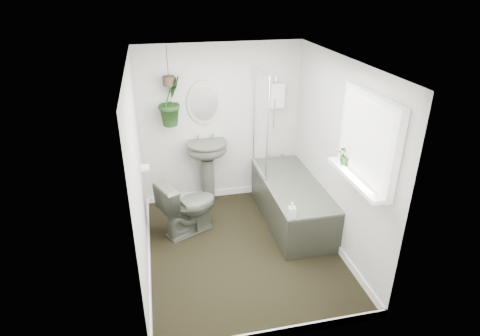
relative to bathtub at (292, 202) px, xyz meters
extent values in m
cube|color=black|center=(-0.80, -0.50, -0.30)|extent=(2.30, 2.80, 0.02)
cube|color=white|center=(-0.80, -0.50, 2.02)|extent=(2.30, 2.80, 0.02)
cube|color=silver|center=(-0.80, 0.91, 0.86)|extent=(2.30, 0.02, 2.30)
cube|color=silver|center=(-0.80, -1.91, 0.86)|extent=(2.30, 0.02, 2.30)
cube|color=silver|center=(-1.96, -0.50, 0.86)|extent=(0.02, 2.80, 2.30)
cube|color=silver|center=(0.36, -0.50, 0.86)|extent=(0.02, 2.80, 2.30)
cube|color=white|center=(-0.80, -0.50, -0.24)|extent=(2.30, 2.80, 0.10)
cube|color=white|center=(0.00, 0.84, 1.26)|extent=(0.20, 0.10, 0.35)
ellipsoid|color=#BAB198|center=(-1.04, 0.87, 1.21)|extent=(0.46, 0.03, 0.62)
cylinder|color=black|center=(-1.44, 0.86, 1.11)|extent=(0.04, 0.04, 0.22)
cylinder|color=white|center=(-1.90, 0.20, 0.61)|extent=(0.11, 0.11, 0.11)
cube|color=white|center=(0.29, -1.20, 1.36)|extent=(0.08, 1.00, 0.90)
cube|color=white|center=(0.22, -1.20, 0.94)|extent=(0.18, 1.00, 0.04)
cube|color=white|center=(0.24, -1.20, 1.36)|extent=(0.01, 0.86, 0.76)
imported|color=#484B40|center=(-1.40, 0.03, 0.10)|extent=(0.87, 0.71, 0.77)
imported|color=black|center=(0.25, -0.90, 1.07)|extent=(0.24, 0.22, 0.23)
imported|color=black|center=(-1.50, 0.75, 1.30)|extent=(0.45, 0.46, 0.66)
imported|color=black|center=(-0.29, -0.79, 0.38)|extent=(0.10, 0.10, 0.19)
cylinder|color=#36291D|center=(-1.50, 0.75, 1.57)|extent=(0.16, 0.16, 0.12)
camera|label=1|loc=(-1.71, -4.47, 2.80)|focal=30.00mm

